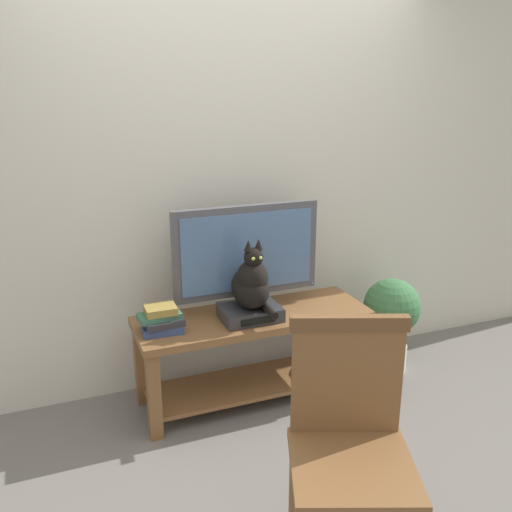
# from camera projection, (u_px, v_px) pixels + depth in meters

# --- Properties ---
(ground_plane) EXTENTS (12.00, 12.00, 0.00)m
(ground_plane) POSITION_uv_depth(u_px,v_px,m) (292.00, 452.00, 2.98)
(ground_plane) COLOR slate
(back_wall) EXTENTS (7.00, 0.12, 2.80)m
(back_wall) POSITION_uv_depth(u_px,v_px,m) (227.00, 163.00, 3.45)
(back_wall) COLOR beige
(back_wall) RESTS_ON ground
(tv_stand) EXTENTS (1.40, 0.48, 0.56)m
(tv_stand) POSITION_uv_depth(u_px,v_px,m) (253.00, 342.00, 3.39)
(tv_stand) COLOR brown
(tv_stand) RESTS_ON ground
(tv) EXTENTS (0.89, 0.20, 0.64)m
(tv) POSITION_uv_depth(u_px,v_px,m) (247.00, 255.00, 3.32)
(tv) COLOR #4C4C51
(tv) RESTS_ON tv_stand
(media_box) EXTENTS (0.34, 0.25, 0.08)m
(media_box) POSITION_uv_depth(u_px,v_px,m) (250.00, 313.00, 3.26)
(media_box) COLOR #2D2D30
(media_box) RESTS_ON tv_stand
(cat) EXTENTS (0.21, 0.37, 0.42)m
(cat) POSITION_uv_depth(u_px,v_px,m) (251.00, 283.00, 3.19)
(cat) COLOR black
(cat) RESTS_ON media_box
(wooden_chair) EXTENTS (0.60, 0.60, 1.02)m
(wooden_chair) POSITION_uv_depth(u_px,v_px,m) (349.00, 430.00, 2.17)
(wooden_chair) COLOR brown
(wooden_chair) RESTS_ON ground
(book_stack) EXTENTS (0.25, 0.17, 0.15)m
(book_stack) POSITION_uv_depth(u_px,v_px,m) (162.00, 320.00, 3.09)
(book_stack) COLOR #33477A
(book_stack) RESTS_ON tv_stand
(potted_plant) EXTENTS (0.37, 0.37, 0.65)m
(potted_plant) POSITION_uv_depth(u_px,v_px,m) (391.00, 316.00, 3.72)
(potted_plant) COLOR beige
(potted_plant) RESTS_ON ground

